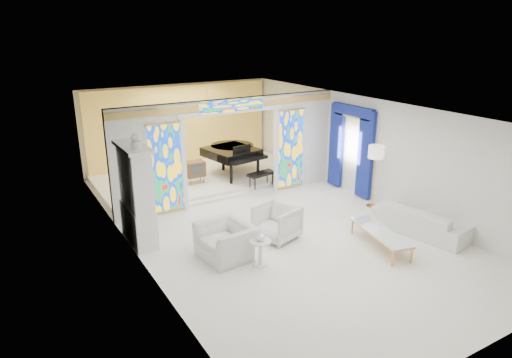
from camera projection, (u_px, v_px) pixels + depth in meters
floor at (267, 222)px, 12.05m from camera, size 12.00×12.00×0.00m
ceiling at (268, 109)px, 11.09m from camera, size 7.00×12.00×0.02m
wall_back at (180, 126)px, 16.47m from camera, size 7.00×0.02×3.00m
wall_front at (484, 272)px, 6.67m from camera, size 7.00×0.02×3.00m
wall_left at (130, 192)px, 9.89m from camera, size 0.02×12.00×3.00m
wall_right at (370, 150)px, 13.25m from camera, size 0.02×12.00×3.00m
partition_wall at (231, 145)px, 13.15m from camera, size 7.00×0.22×3.00m
stained_glass_left at (166, 168)px, 12.20m from camera, size 0.90×0.04×2.40m
stained_glass_right at (291, 149)px, 14.15m from camera, size 0.90×0.04×2.40m
stained_glass_transom at (232, 105)px, 12.70m from camera, size 2.00×0.04×0.34m
alcove_platform at (203, 177)px, 15.37m from camera, size 6.80×3.80×0.18m
gold_curtain_back at (181, 126)px, 16.38m from camera, size 6.70×0.10×2.90m
chandelier at (207, 104)px, 14.60m from camera, size 0.48×0.48×0.30m
blue_drapes at (351, 143)px, 13.75m from camera, size 0.14×1.85×2.65m
china_cabinet at (137, 195)px, 10.61m from camera, size 0.56×1.46×2.72m
armchair_left at (226, 241)px, 10.11m from camera, size 1.18×1.31×0.78m
armchair_right at (277, 222)px, 10.98m from camera, size 1.17×1.15×0.85m
sofa at (421, 220)px, 11.31m from camera, size 1.32×2.47×0.68m
side_table at (260, 249)px, 9.75m from camera, size 0.55×0.55×0.59m
vase at (260, 236)px, 9.66m from camera, size 0.24×0.24×0.21m
coffee_table at (381, 233)px, 10.54m from camera, size 0.96×1.94×0.41m
floor_lamp at (376, 155)px, 12.61m from camera, size 0.57×0.57×1.80m
grand_piano at (233, 152)px, 15.23m from camera, size 1.94×2.99×1.12m
tv_console at (195, 169)px, 14.39m from camera, size 0.61×0.43×0.70m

